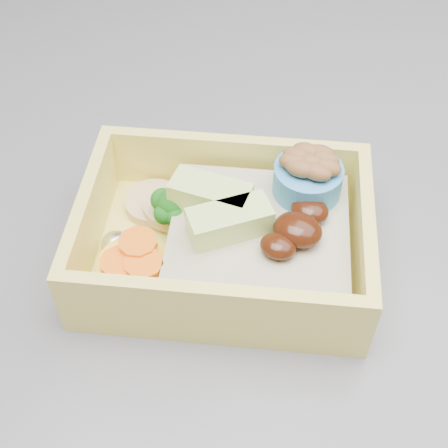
% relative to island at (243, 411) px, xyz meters
% --- Properties ---
extents(island, '(1.24, 0.84, 0.92)m').
position_rel_island_xyz_m(island, '(0.00, 0.00, 0.00)').
color(island, brown).
rests_on(island, ground).
extents(bento_box, '(0.23, 0.20, 0.07)m').
position_rel_island_xyz_m(bento_box, '(0.02, -0.09, 0.48)').
color(bento_box, '#F8E666').
rests_on(bento_box, island).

